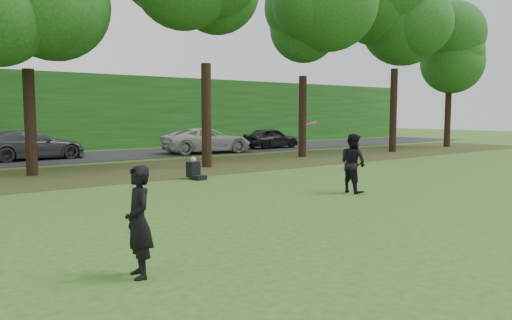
{
  "coord_description": "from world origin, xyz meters",
  "views": [
    {
      "loc": [
        -7.98,
        -6.66,
        2.43
      ],
      "look_at": [
        -0.62,
        2.77,
        1.3
      ],
      "focal_mm": 35.0,
      "sensor_mm": 36.0,
      "label": 1
    }
  ],
  "objects_px": {
    "player_right": "(353,163)",
    "frisbee": "(311,123)",
    "player_left": "(139,222)",
    "seated_person": "(195,171)"
  },
  "relations": [
    {
      "from": "player_right",
      "to": "seated_person",
      "type": "relative_size",
      "value": 2.18
    },
    {
      "from": "frisbee",
      "to": "seated_person",
      "type": "distance_m",
      "value": 7.16
    },
    {
      "from": "player_left",
      "to": "frisbee",
      "type": "xyz_separation_m",
      "value": [
        5.59,
        2.13,
        1.34
      ]
    },
    {
      "from": "player_right",
      "to": "seated_person",
      "type": "height_order",
      "value": "player_right"
    },
    {
      "from": "player_right",
      "to": "frisbee",
      "type": "distance_m",
      "value": 3.46
    },
    {
      "from": "player_right",
      "to": "player_left",
      "type": "bearing_deg",
      "value": 114.65
    },
    {
      "from": "player_left",
      "to": "frisbee",
      "type": "height_order",
      "value": "frisbee"
    },
    {
      "from": "player_left",
      "to": "seated_person",
      "type": "bearing_deg",
      "value": 154.28
    },
    {
      "from": "frisbee",
      "to": "player_left",
      "type": "bearing_deg",
      "value": -159.11
    },
    {
      "from": "player_left",
      "to": "frisbee",
      "type": "distance_m",
      "value": 6.13
    }
  ]
}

